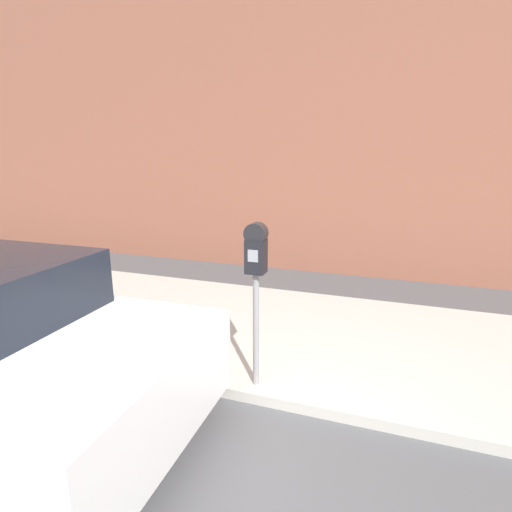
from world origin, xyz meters
TOP-DOWN VIEW (x-y plane):
  - ground_plane at (0.00, 0.00)m, footprint 60.00×60.00m
  - sidewalk at (0.00, 2.20)m, footprint 24.00×2.80m
  - building_facade at (0.00, 5.24)m, footprint 24.00×0.30m
  - parking_meter at (-0.20, 0.97)m, footprint 0.19×0.16m

SIDE VIEW (x-z plane):
  - ground_plane at x=0.00m, z-range 0.00..0.00m
  - sidewalk at x=0.00m, z-range 0.00..0.10m
  - parking_meter at x=-0.20m, z-range 0.47..1.98m
  - building_facade at x=0.00m, z-range 0.00..6.75m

